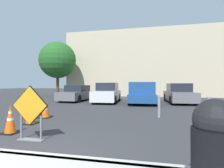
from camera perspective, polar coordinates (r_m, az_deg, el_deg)
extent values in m
plane|color=#333335|center=(13.20, 1.34, -6.42)|extent=(96.00, 96.00, 0.00)
cube|color=#ADAAA3|center=(4.03, -28.19, -19.98)|extent=(30.87, 0.20, 0.14)
cube|color=black|center=(4.97, -25.19, -6.35)|extent=(1.03, 0.02, 1.03)
cube|color=orange|center=(4.96, -25.29, -6.36)|extent=(0.97, 0.02, 0.97)
cube|color=slate|center=(5.18, -24.89, -16.13)|extent=(0.70, 0.20, 0.02)
cube|color=slate|center=(5.25, -27.47, -10.98)|extent=(0.04, 0.04, 0.90)
cube|color=slate|center=(4.91, -22.11, -11.75)|extent=(0.04, 0.04, 0.90)
cube|color=black|center=(6.12, -30.28, -13.58)|extent=(0.43, 0.43, 0.03)
cone|color=#EA590F|center=(6.03, -30.28, -9.76)|extent=(0.32, 0.32, 0.80)
cylinder|color=white|center=(6.01, -30.27, -8.11)|extent=(0.10, 0.10, 0.07)
cylinder|color=white|center=(6.04, -30.28, -9.91)|extent=(0.18, 0.18, 0.07)
cube|color=black|center=(7.17, -25.09, -11.58)|extent=(0.44, 0.44, 0.03)
cone|color=#EA590F|center=(7.11, -25.09, -8.72)|extent=(0.33, 0.33, 0.69)
cylinder|color=white|center=(7.09, -25.09, -7.51)|extent=(0.10, 0.10, 0.06)
cylinder|color=white|center=(7.11, -25.09, -8.83)|extent=(0.18, 0.18, 0.06)
cube|color=black|center=(8.25, -21.03, -10.08)|extent=(0.52, 0.52, 0.03)
cone|color=#EA590F|center=(8.19, -21.03, -7.59)|extent=(0.38, 0.38, 0.69)
cylinder|color=white|center=(8.18, -21.03, -6.53)|extent=(0.12, 0.12, 0.06)
cylinder|color=white|center=(8.20, -21.03, -7.68)|extent=(0.21, 0.21, 0.06)
cube|color=slate|center=(15.63, -11.33, -3.61)|extent=(2.05, 4.29, 0.66)
cube|color=#1E232D|center=(15.70, -11.16, -1.39)|extent=(1.69, 2.02, 0.55)
cylinder|color=black|center=(14.12, -10.80, -4.77)|extent=(0.24, 0.62, 0.61)
cylinder|color=black|center=(14.92, -16.42, -4.52)|extent=(0.24, 0.62, 0.61)
cylinder|color=black|center=(16.47, -6.73, -4.11)|extent=(0.24, 0.62, 0.61)
cylinder|color=black|center=(17.16, -11.77, -3.95)|extent=(0.24, 0.62, 0.61)
cube|color=silver|center=(14.36, -1.53, -3.67)|extent=(2.02, 4.69, 0.77)
cube|color=#1E232D|center=(14.45, -1.45, -0.87)|extent=(1.66, 2.20, 0.63)
cylinder|color=black|center=(12.85, 0.89, -5.17)|extent=(0.24, 0.65, 0.63)
cylinder|color=black|center=(13.16, -6.08, -5.05)|extent=(0.24, 0.65, 0.63)
cylinder|color=black|center=(15.67, 2.29, -4.27)|extent=(0.24, 0.65, 0.63)
cylinder|color=black|center=(15.93, -3.48, -4.20)|extent=(0.24, 0.65, 0.63)
cube|color=navy|center=(13.94, 9.83, -4.10)|extent=(2.10, 5.26, 0.55)
cube|color=navy|center=(12.74, 9.79, -1.31)|extent=(1.84, 2.14, 0.85)
cube|color=navy|center=(16.15, 9.87, -1.78)|extent=(1.83, 0.16, 0.45)
cube|color=navy|center=(14.97, 13.35, -1.91)|extent=(0.18, 2.50, 0.45)
cube|color=navy|center=(14.98, 6.36, -1.91)|extent=(0.18, 2.50, 0.45)
cylinder|color=black|center=(12.42, 13.89, -5.07)|extent=(0.26, 0.76, 0.75)
cylinder|color=black|center=(12.43, 5.68, -5.07)|extent=(0.26, 0.76, 0.75)
cylinder|color=black|center=(15.52, 13.14, -4.09)|extent=(0.26, 0.76, 0.75)
cylinder|color=black|center=(15.53, 6.59, -4.09)|extent=(0.26, 0.76, 0.75)
cube|color=slate|center=(14.65, 21.04, -3.70)|extent=(2.04, 4.43, 0.71)
cube|color=#1E232D|center=(14.73, 20.95, -1.05)|extent=(1.69, 2.08, 0.64)
cylinder|color=black|center=(13.58, 25.67, -4.86)|extent=(0.24, 0.65, 0.64)
cylinder|color=black|center=(13.19, 18.80, -5.01)|extent=(0.24, 0.65, 0.64)
cylinder|color=black|center=(16.16, 22.88, -4.11)|extent=(0.24, 0.65, 0.64)
cylinder|color=black|center=(15.84, 17.08, -4.20)|extent=(0.24, 0.65, 0.64)
cylinder|color=black|center=(2.46, 30.76, -21.49)|extent=(0.52, 0.52, 0.80)
sphere|color=black|center=(2.33, 30.74, -10.19)|extent=(0.49, 0.49, 0.49)
cylinder|color=gray|center=(7.96, 15.12, -7.12)|extent=(0.11, 0.11, 0.94)
sphere|color=gray|center=(7.91, 15.12, -3.73)|extent=(0.12, 0.12, 0.12)
cylinder|color=gray|center=(8.30, 29.03, -6.97)|extent=(0.11, 0.11, 0.90)
sphere|color=gray|center=(8.26, 29.03, -3.88)|extent=(0.12, 0.12, 0.12)
cube|color=beige|center=(23.39, 12.82, 6.29)|extent=(21.55, 5.00, 8.13)
cylinder|color=#513823|center=(20.88, -17.31, -0.44)|extent=(0.32, 0.32, 2.67)
sphere|color=#235B23|center=(21.06, -17.31, 7.45)|extent=(4.14, 4.14, 4.14)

